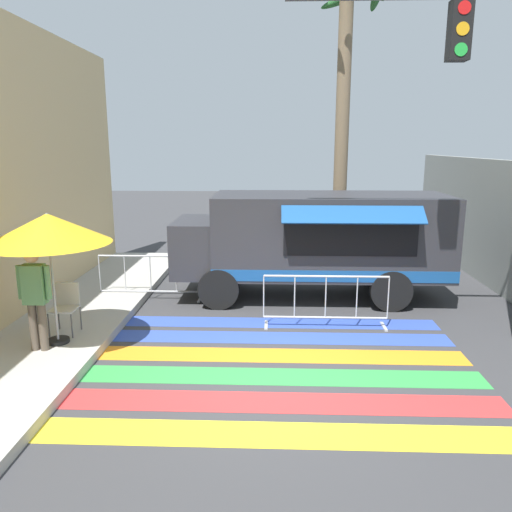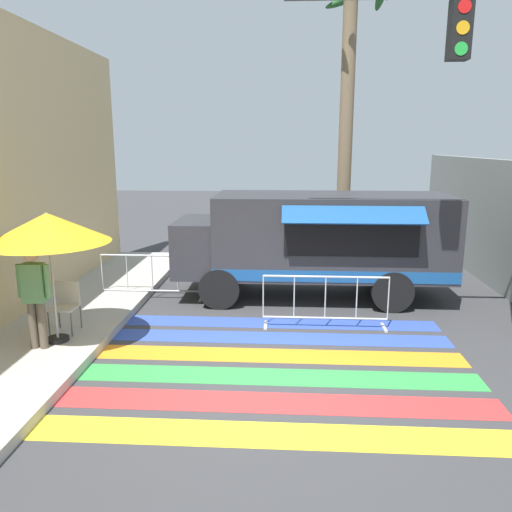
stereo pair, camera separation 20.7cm
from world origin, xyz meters
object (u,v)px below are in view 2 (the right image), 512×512
barricade_side (152,277)px  palm_tree (347,76)px  folding_chair (66,302)px  patio_umbrella (48,228)px  barricade_front (325,302)px  vendor_person (35,292)px  traffic_signal_pole (493,98)px  food_truck (310,238)px

barricade_side → palm_tree: size_ratio=0.30×
folding_chair → barricade_side: folding_chair is taller
folding_chair → patio_umbrella: bearing=-65.1°
barricade_front → palm_tree: 6.73m
palm_tree → folding_chair: bearing=-133.4°
vendor_person → palm_tree: palm_tree is taller
traffic_signal_pole → barricade_side: traffic_signal_pole is taller
vendor_person → patio_umbrella: bearing=71.6°
patio_umbrella → folding_chair: 1.47m
barricade_side → palm_tree: palm_tree is taller
folding_chair → barricade_front: 4.66m
traffic_signal_pole → folding_chair: bearing=-176.9°
traffic_signal_pole → patio_umbrella: 7.38m
vendor_person → barricade_side: 3.41m
barricade_front → patio_umbrella: bearing=-163.8°
patio_umbrella → folding_chair: patio_umbrella is taller
food_truck → traffic_signal_pole: bearing=-40.9°
folding_chair → barricade_front: (4.58, 0.83, -0.17)m
patio_umbrella → traffic_signal_pole: bearing=7.1°
patio_umbrella → folding_chair: (-0.04, 0.49, -1.38)m
patio_umbrella → barricade_side: bearing=73.7°
vendor_person → barricade_front: vendor_person is taller
food_truck → folding_chair: (-4.37, -2.73, -0.68)m
patio_umbrella → barricade_side: patio_umbrella is taller
food_truck → barricade_side: food_truck is taller
traffic_signal_pole → palm_tree: 5.66m
patio_umbrella → palm_tree: 8.71m
folding_chair → palm_tree: palm_tree is taller
traffic_signal_pole → vendor_person: traffic_signal_pole is taller
traffic_signal_pole → palm_tree: palm_tree is taller
traffic_signal_pole → barricade_front: traffic_signal_pole is taller
food_truck → barricade_front: (0.21, -1.90, -0.86)m
patio_umbrella → barricade_front: size_ratio=0.92×
folding_chair → vendor_person: 0.90m
food_truck → traffic_signal_pole: (2.71, -2.35, 2.74)m
palm_tree → traffic_signal_pole: bearing=-72.2°
barricade_side → palm_tree: 7.22m
patio_umbrella → vendor_person: size_ratio=1.31×
food_truck → barricade_side: (-3.49, -0.32, -0.86)m
folding_chair → barricade_side: 2.57m
vendor_person → folding_chair: bearing=90.6°
folding_chair → palm_tree: size_ratio=0.11×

